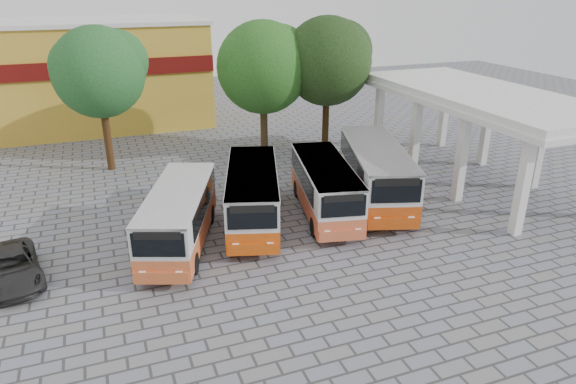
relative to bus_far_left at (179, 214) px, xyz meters
name	(u,v)px	position (x,y,z in m)	size (l,w,h in m)	color
ground	(341,238)	(7.09, -1.83, -1.55)	(90.00, 90.00, 0.00)	slate
terminal_shelter	(481,99)	(17.59, 2.17, 3.36)	(6.80, 15.80, 5.40)	silver
shophouse_block	(77,74)	(-3.91, 24.16, 2.61)	(20.40, 10.40, 8.30)	gold
bus_far_left	(179,214)	(0.00, 0.00, 0.00)	(4.71, 7.94, 2.68)	#CA5929
bus_centre_left	(253,193)	(3.72, 1.08, 0.05)	(4.47, 8.16, 2.77)	#CD4808
bus_centre_right	(325,185)	(7.47, 0.91, 0.01)	(3.77, 7.83, 2.69)	#CE5832
bus_far_right	(376,170)	(10.64, 1.41, 0.23)	(5.04, 9.05, 3.07)	#B94009
tree_left	(99,69)	(-2.32, 11.86, 4.69)	(5.68, 5.41, 8.78)	#472C13
tree_middle	(264,64)	(7.85, 11.71, 4.47)	(6.36, 6.06, 8.85)	#41321A
tree_right	(328,58)	(12.01, 10.72, 4.78)	(6.16, 5.87, 9.08)	#33210D
parked_car	(11,267)	(-6.74, -0.60, -0.93)	(2.04, 4.43, 1.23)	black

